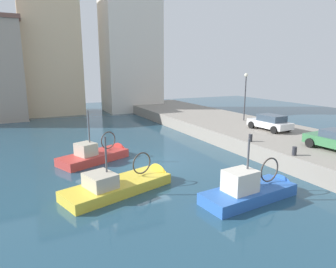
# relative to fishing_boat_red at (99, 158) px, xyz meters

# --- Properties ---
(water_surface) EXTENTS (80.00, 80.00, 0.00)m
(water_surface) POSITION_rel_fishing_boat_red_xyz_m (2.94, -2.25, -0.12)
(water_surface) COLOR navy
(water_surface) RESTS_ON ground
(quay_wall) EXTENTS (9.00, 56.00, 1.20)m
(quay_wall) POSITION_rel_fishing_boat_red_xyz_m (14.44, -2.25, 0.48)
(quay_wall) COLOR gray
(quay_wall) RESTS_ON ground
(fishing_boat_red) EXTENTS (5.98, 4.01, 4.60)m
(fishing_boat_red) POSITION_rel_fishing_boat_red_xyz_m (0.00, 0.00, 0.00)
(fishing_boat_red) COLOR #BC3833
(fishing_boat_red) RESTS_ON ground
(fishing_boat_yellow) EXTENTS (6.96, 3.86, 4.07)m
(fishing_boat_yellow) POSITION_rel_fishing_boat_red_xyz_m (0.03, -6.04, -0.01)
(fishing_boat_yellow) COLOR gold
(fishing_boat_yellow) RESTS_ON ground
(fishing_boat_blue) EXTENTS (6.08, 2.32, 4.00)m
(fishing_boat_blue) POSITION_rel_fishing_boat_red_xyz_m (5.62, -9.96, 0.05)
(fishing_boat_blue) COLOR #2D60B7
(fishing_boat_blue) RESTS_ON ground
(parked_car_white) EXTENTS (2.09, 3.88, 1.36)m
(parked_car_white) POSITION_rel_fishing_boat_red_xyz_m (14.69, -1.71, 1.78)
(parked_car_white) COLOR silver
(parked_car_white) RESTS_ON quay_wall
(mooring_bollard_mid) EXTENTS (0.28, 0.28, 0.55)m
(mooring_bollard_mid) POSITION_rel_fishing_boat_red_xyz_m (10.29, -8.25, 1.36)
(mooring_bollard_mid) COLOR #2D2D33
(mooring_bollard_mid) RESTS_ON quay_wall
(mooring_bollard_north) EXTENTS (0.28, 0.28, 0.55)m
(mooring_bollard_north) POSITION_rel_fishing_boat_red_xyz_m (10.29, -4.25, 1.36)
(mooring_bollard_north) COLOR #2D2D33
(mooring_bollard_north) RESTS_ON quay_wall
(quay_streetlamp) EXTENTS (0.36, 0.36, 4.83)m
(quay_streetlamp) POSITION_rel_fishing_boat_red_xyz_m (15.94, 3.22, 4.34)
(quay_streetlamp) COLOR #38383D
(quay_streetlamp) RESTS_ON quay_wall
(waterfront_building_west) EXTENTS (8.53, 6.48, 19.24)m
(waterfront_building_west) POSITION_rel_fishing_boat_red_xyz_m (10.85, 23.81, 9.53)
(waterfront_building_west) COLOR silver
(waterfront_building_west) RESTS_ON ground
(waterfront_building_west_mid) EXTENTS (7.98, 7.41, 18.26)m
(waterfront_building_west_mid) POSITION_rel_fishing_boat_red_xyz_m (-0.46, 25.83, 9.04)
(waterfront_building_west_mid) COLOR beige
(waterfront_building_west_mid) RESTS_ON ground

